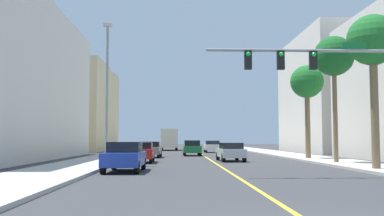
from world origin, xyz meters
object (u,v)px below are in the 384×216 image
object	(u,v)px
car_gray	(151,149)
delivery_truck	(169,139)
car_blue	(125,156)
car_silver	(231,151)
palm_near	(373,43)
palm_far	(307,84)
car_green	(192,148)
car_white	(212,146)
palm_mid	(334,58)
car_red	(140,152)
street_lamp	(107,86)
traffic_signal_mast	(329,75)

from	to	relation	value
car_gray	delivery_truck	xyz separation A→B (m)	(1.22, 25.26, 0.91)
car_blue	car_silver	size ratio (longest dim) A/B	1.02
palm_near	palm_far	xyz separation A→B (m)	(0.23, 12.63, -0.54)
car_green	car_silver	bearing A→B (deg)	-77.78
car_white	car_green	bearing A→B (deg)	-105.28
car_gray	car_green	distance (m)	5.64
palm_near	car_gray	size ratio (longest dim) A/B	1.95
palm_mid	palm_far	xyz separation A→B (m)	(0.03, 6.32, -0.94)
palm_far	car_blue	bearing A→B (deg)	-136.66
car_blue	car_silver	bearing A→B (deg)	-121.60
car_gray	car_red	bearing A→B (deg)	89.84
street_lamp	car_white	size ratio (longest dim) A/B	2.19
car_silver	car_red	bearing A→B (deg)	-167.34
palm_far	delivery_truck	size ratio (longest dim) A/B	0.93
palm_far	car_red	bearing A→B (deg)	-163.76
traffic_signal_mast	delivery_truck	xyz separation A→B (m)	(-7.96, 46.03, -2.89)
palm_near	car_blue	world-z (taller)	palm_near
traffic_signal_mast	car_blue	world-z (taller)	traffic_signal_mast
street_lamp	car_gray	size ratio (longest dim) A/B	2.16
car_red	delivery_truck	distance (m)	34.05
car_green	traffic_signal_mast	bearing A→B (deg)	-78.69
palm_far	car_silver	distance (m)	8.72
car_green	street_lamp	bearing A→B (deg)	-110.85
traffic_signal_mast	palm_near	size ratio (longest dim) A/B	1.05
traffic_signal_mast	car_red	bearing A→B (deg)	128.09
car_gray	car_white	size ratio (longest dim) A/B	1.02
car_gray	car_red	world-z (taller)	car_gray
palm_near	car_silver	size ratio (longest dim) A/B	1.91
palm_mid	street_lamp	bearing A→B (deg)	-176.48
car_blue	delivery_truck	xyz separation A→B (m)	(1.50, 42.63, 0.87)
car_gray	car_white	bearing A→B (deg)	-113.38
palm_mid	palm_far	world-z (taller)	palm_mid
car_gray	car_silver	world-z (taller)	car_gray
traffic_signal_mast	palm_near	xyz separation A→B (m)	(3.52, 3.24, 2.16)
palm_mid	car_silver	bearing A→B (deg)	146.68
car_white	car_blue	bearing A→B (deg)	-102.34
car_silver	delivery_truck	xyz separation A→B (m)	(-5.20, 32.22, 0.92)
palm_mid	car_blue	bearing A→B (deg)	-154.98
palm_near	delivery_truck	size ratio (longest dim) A/B	1.00
palm_mid	delivery_truck	distance (m)	38.69
car_green	car_gray	bearing A→B (deg)	-134.12
palm_near	palm_far	size ratio (longest dim) A/B	1.08
car_silver	palm_far	bearing A→B (deg)	15.18
palm_mid	delivery_truck	bearing A→B (deg)	107.76
car_red	delivery_truck	bearing A→B (deg)	-93.02
traffic_signal_mast	delivery_truck	bearing A→B (deg)	99.81
delivery_truck	car_silver	bearing A→B (deg)	-81.83
car_white	car_blue	xyz separation A→B (m)	(-7.02, -31.88, 0.03)
street_lamp	traffic_signal_mast	bearing A→B (deg)	-37.50
delivery_truck	palm_mid	bearing A→B (deg)	-73.23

